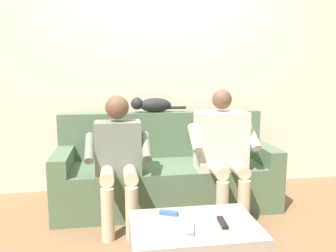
{
  "coord_description": "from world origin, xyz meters",
  "views": [
    {
      "loc": [
        0.46,
        2.98,
        1.27
      ],
      "look_at": [
        0.0,
        0.01,
        0.78
      ],
      "focal_mm": 36.3,
      "sensor_mm": 36.0,
      "label": 1
    }
  ],
  "objects": [
    {
      "name": "ground_plane",
      "position": [
        0.0,
        0.6,
        0.0
      ],
      "size": [
        8.0,
        8.0,
        0.0
      ],
      "primitive_type": "plane",
      "color": "#846042"
    },
    {
      "name": "remote_gray",
      "position": [
        0.05,
        1.15,
        0.35
      ],
      "size": [
        0.07,
        0.14,
        0.02
      ],
      "primitive_type": "cube",
      "rotation": [
        0.0,
        0.0,
        1.37
      ],
      "color": "gray",
      "rests_on": "coffee_table"
    },
    {
      "name": "couch",
      "position": [
        0.0,
        -0.13,
        0.29
      ],
      "size": [
        2.02,
        0.75,
        0.86
      ],
      "color": "#516B4C",
      "rests_on": "ground"
    },
    {
      "name": "back_wall",
      "position": [
        0.0,
        -0.67,
        1.2
      ],
      "size": [
        4.59,
        0.06,
        2.4
      ],
      "primitive_type": "cube",
      "color": "beige",
      "rests_on": "ground"
    },
    {
      "name": "remote_blue",
      "position": [
        0.14,
        0.92,
        0.36
      ],
      "size": [
        0.12,
        0.08,
        0.03
      ],
      "primitive_type": "cube",
      "rotation": [
        0.0,
        0.0,
        5.85
      ],
      "color": "#3860B7",
      "rests_on": "coffee_table"
    },
    {
      "name": "coffee_table",
      "position": [
        0.0,
        1.07,
        0.17
      ],
      "size": [
        0.78,
        0.54,
        0.34
      ],
      "color": "#A89E8E",
      "rests_on": "ground"
    },
    {
      "name": "remote_black",
      "position": [
        -0.17,
        1.1,
        0.35
      ],
      "size": [
        0.05,
        0.15,
        0.02
      ],
      "primitive_type": "cube",
      "rotation": [
        0.0,
        0.0,
        1.51
      ],
      "color": "black",
      "rests_on": "coffee_table"
    },
    {
      "name": "person_left_seated",
      "position": [
        -0.45,
        0.21,
        0.62
      ],
      "size": [
        0.59,
        0.54,
        1.11
      ],
      "color": "beige",
      "rests_on": "ground"
    },
    {
      "name": "cat_on_backrest",
      "position": [
        0.1,
        -0.38,
        0.94
      ],
      "size": [
        0.55,
        0.14,
        0.16
      ],
      "color": "black",
      "rests_on": "couch"
    },
    {
      "name": "person_right_seated",
      "position": [
        0.45,
        0.24,
        0.6
      ],
      "size": [
        0.53,
        0.53,
        1.07
      ],
      "color": "slate",
      "rests_on": "ground"
    }
  ]
}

